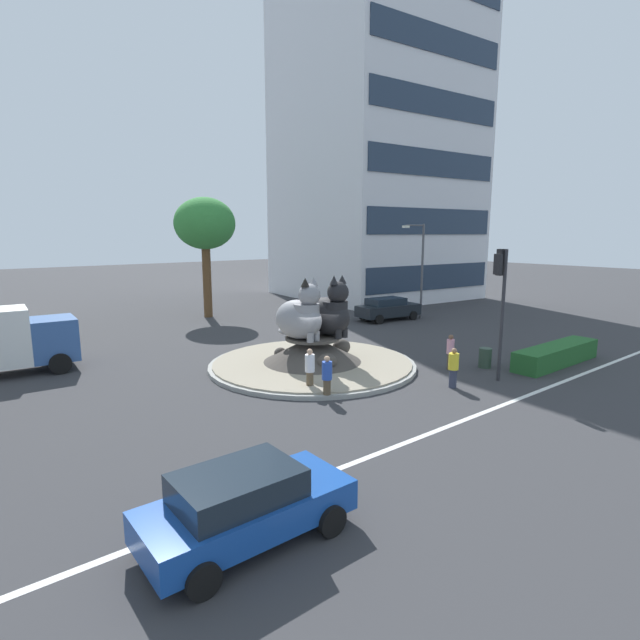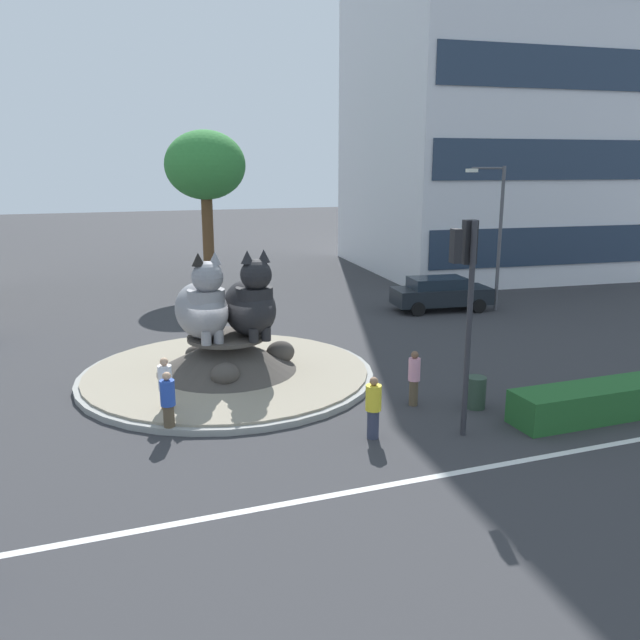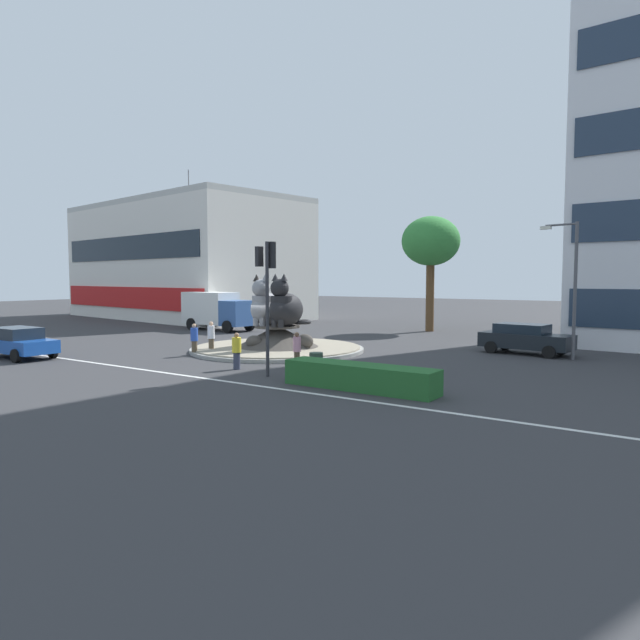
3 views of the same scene
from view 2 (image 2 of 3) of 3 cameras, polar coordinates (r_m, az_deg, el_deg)
The scene contains 16 objects.
ground_plane at distance 20.79m, azimuth -8.26°, elevation -5.08°, with size 160.00×160.00×0.00m, color #333335.
lane_centreline at distance 13.49m, azimuth -0.88°, elevation -15.73°, with size 112.00×0.20×0.01m, color silver.
roundabout_island at distance 20.63m, azimuth -8.26°, elevation -3.78°, with size 9.34×9.34×1.39m.
cat_statue_grey at distance 19.94m, azimuth -10.42°, elevation 1.18°, with size 1.94×2.85×2.76m.
cat_statue_black at distance 20.04m, azimuth -6.19°, elevation 1.41°, with size 1.81×2.88×2.79m.
traffic_light_mast at distance 15.69m, azimuth 12.97°, elevation 3.38°, with size 0.76×0.49×5.37m.
office_tower at distance 44.63m, azimuth 15.03°, elevation 25.55°, with size 15.98×16.41×32.32m.
clipped_hedge_strip at distance 19.07m, azimuth 24.38°, elevation -6.51°, with size 5.76×1.20×0.90m, color #235B28.
broadleaf_tree_behind_island at distance 35.13m, azimuth -10.22°, elevation 13.30°, with size 4.25×4.25×8.46m.
streetlight_arm at distance 30.46m, azimuth 15.48°, elevation 7.90°, with size 1.82×0.50×6.61m.
pedestrian_pink_shirt at distance 18.18m, azimuth 8.41°, elevation -5.05°, with size 0.34×0.34×1.60m.
pedestrian_blue_shirt at distance 16.58m, azimuth -13.43°, elevation -7.10°, with size 0.37×0.37×1.63m.
pedestrian_white_shirt at distance 17.63m, azimuth -13.65°, elevation -5.77°, with size 0.37×0.37×1.68m.
pedestrian_yellow_shirt at distance 15.94m, azimuth 4.79°, elevation -7.72°, with size 0.40×0.40×1.59m.
hatchback_near_shophouse at distance 30.34m, azimuth 10.70°, elevation 2.39°, with size 4.71×2.43×1.57m.
litter_bin at distance 18.45m, azimuth 13.75°, elevation -6.31°, with size 0.56×0.56×0.90m.
Camera 2 is at (-3.79, -19.34, 6.62)m, focal length 35.80 mm.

